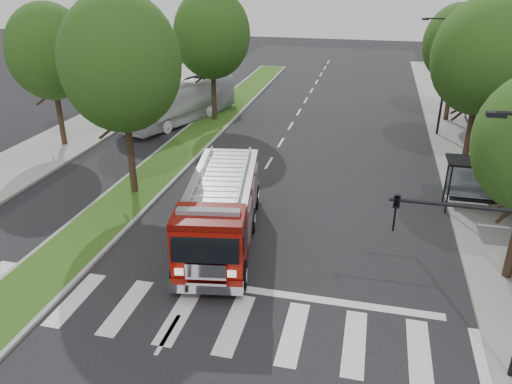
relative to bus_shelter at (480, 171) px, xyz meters
The scene contains 14 objects.
ground 14.00m from the bus_shelter, 143.97° to the right, with size 140.00×140.00×0.00m, color black.
sidewalk_right 3.00m from the bus_shelter, 54.94° to the left, with size 5.00×80.00×0.15m, color gray.
sidewalk_left 25.84m from the bus_shelter, behind, with size 5.00×80.00×0.15m, color gray.
median 19.92m from the bus_shelter, 150.20° to the left, with size 3.00×50.00×0.15m.
bus_shelter is the anchor object (origin of this frame).
tree_right_mid 7.36m from the bus_shelter, 87.07° to the left, with size 5.60×5.60×9.72m.
tree_right_far 16.30m from the bus_shelter, 88.92° to the left, with size 5.00×5.00×8.73m.
tree_median_near 17.98m from the bus_shelter, behind, with size 5.80×5.80×10.16m.
tree_median_far 21.36m from the bus_shelter, 145.43° to the left, with size 5.60×5.60×9.72m.
tree_left_mid 25.82m from the bus_shelter, behind, with size 5.20×5.20×9.16m.
streetlight_right_near 12.05m from the bus_shelter, 97.76° to the right, with size 4.08×0.22×8.00m.
streetlight_right_far 12.13m from the bus_shelter, 94.11° to the left, with size 2.11×0.20×8.00m.
fire_engine 12.70m from the bus_shelter, 152.39° to the right, with size 4.10×9.32×3.12m.
city_bus 22.62m from the bus_shelter, 150.58° to the left, with size 2.59×11.08×3.09m, color silver.
Camera 1 is at (5.81, -15.96, 11.06)m, focal length 35.00 mm.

